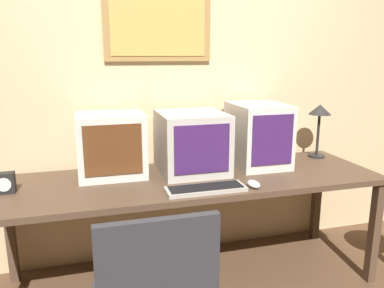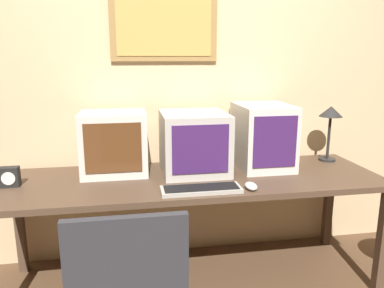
% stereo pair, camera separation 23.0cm
% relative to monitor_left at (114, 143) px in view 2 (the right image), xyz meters
% --- Properties ---
extents(wall_back, '(8.00, 0.08, 2.60)m').
position_rel_monitor_left_xyz_m(wall_back, '(0.48, 0.28, 0.38)').
color(wall_back, '#D1B284').
rests_on(wall_back, ground_plane).
extents(desk, '(2.38, 0.74, 0.73)m').
position_rel_monitor_left_xyz_m(desk, '(0.48, -0.18, -0.26)').
color(desk, '#4C3828').
rests_on(desk, ground_plane).
extents(monitor_left, '(0.41, 0.35, 0.40)m').
position_rel_monitor_left_xyz_m(monitor_left, '(0.00, 0.00, 0.00)').
color(monitor_left, beige).
rests_on(monitor_left, desk).
extents(monitor_center, '(0.42, 0.46, 0.39)m').
position_rel_monitor_left_xyz_m(monitor_center, '(0.51, -0.05, -0.00)').
color(monitor_center, '#B7B2A8').
rests_on(monitor_center, desk).
extents(monitor_right, '(0.34, 0.44, 0.43)m').
position_rel_monitor_left_xyz_m(monitor_right, '(0.99, -0.03, 0.01)').
color(monitor_right, beige).
rests_on(monitor_right, desk).
extents(keyboard_main, '(0.45, 0.15, 0.03)m').
position_rel_monitor_left_xyz_m(keyboard_main, '(0.48, -0.44, -0.19)').
color(keyboard_main, '#A8A399').
rests_on(keyboard_main, desk).
extents(mouse_near_keyboard, '(0.07, 0.11, 0.04)m').
position_rel_monitor_left_xyz_m(mouse_near_keyboard, '(0.77, -0.45, -0.18)').
color(mouse_near_keyboard, silver).
rests_on(mouse_near_keyboard, desk).
extents(desk_clock, '(0.11, 0.06, 0.12)m').
position_rel_monitor_left_xyz_m(desk_clock, '(-0.59, -0.17, -0.14)').
color(desk_clock, black).
rests_on(desk_clock, desk).
extents(desk_lamp, '(0.16, 0.16, 0.40)m').
position_rel_monitor_left_xyz_m(desk_lamp, '(1.51, 0.04, 0.12)').
color(desk_lamp, black).
rests_on(desk_lamp, desk).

